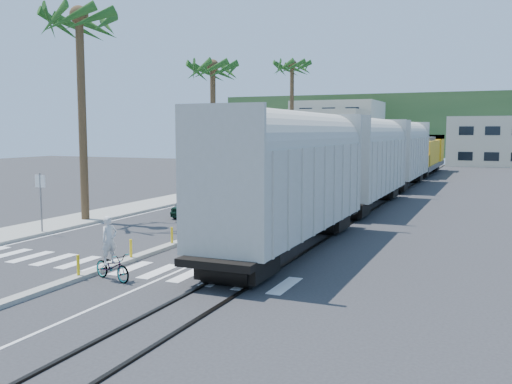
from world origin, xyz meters
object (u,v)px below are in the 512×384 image
at_px(car_second, 237,192).
at_px(cyclist, 112,260).
at_px(street_sign, 41,194).
at_px(car_lead, 195,205).

height_order(car_second, cyclist, cyclist).
relative_size(street_sign, car_lead, 0.77).
relative_size(car_second, cyclist, 1.90).
relative_size(car_lead, cyclist, 1.80).
relative_size(street_sign, car_second, 0.72).
bearing_deg(car_second, street_sign, -96.01).
distance_m(street_sign, cyclist, 10.19).
bearing_deg(cyclist, car_second, 31.17).
bearing_deg(car_lead, street_sign, -116.70).
height_order(car_lead, cyclist, cyclist).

